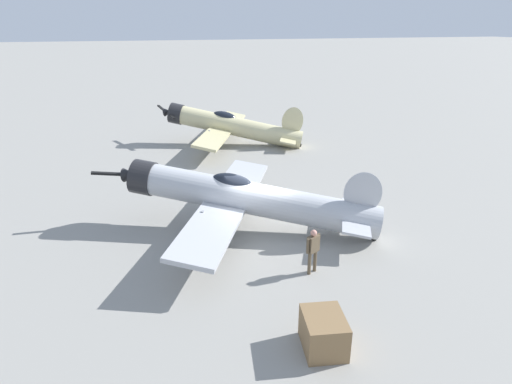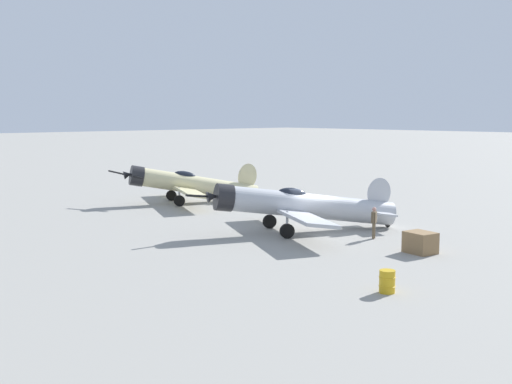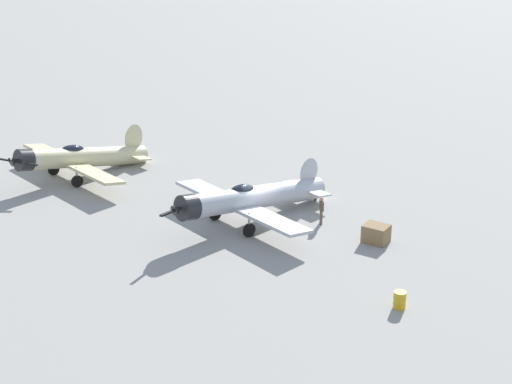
# 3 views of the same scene
# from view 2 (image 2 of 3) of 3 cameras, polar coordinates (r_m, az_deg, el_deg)

# --- Properties ---
(ground_plane) EXTENTS (400.00, 400.00, 0.00)m
(ground_plane) POSITION_cam_2_polar(r_m,az_deg,el_deg) (36.12, 4.79, -3.56)
(ground_plane) COLOR gray
(airplane_foreground) EXTENTS (10.29, 11.55, 3.03)m
(airplane_foreground) POSITION_cam_2_polar(r_m,az_deg,el_deg) (35.70, 4.04, -1.22)
(airplane_foreground) COLOR #B7BABF
(airplane_foreground) RESTS_ON ground_plane
(airplane_mid_apron) EXTENTS (10.52, 9.97, 3.18)m
(airplane_mid_apron) POSITION_cam_2_polar(r_m,az_deg,el_deg) (47.74, -5.88, 0.68)
(airplane_mid_apron) COLOR beige
(airplane_mid_apron) RESTS_ON ground_plane
(ground_crew_mechanic) EXTENTS (0.41, 0.60, 1.70)m
(ground_crew_mechanic) POSITION_cam_2_polar(r_m,az_deg,el_deg) (34.34, 10.57, -2.46)
(ground_crew_mechanic) COLOR brown
(ground_crew_mechanic) RESTS_ON ground_plane
(equipment_crate) EXTENTS (1.53, 1.32, 1.03)m
(equipment_crate) POSITION_cam_2_polar(r_m,az_deg,el_deg) (31.39, 14.56, -4.42)
(equipment_crate) COLOR olive
(equipment_crate) RESTS_ON ground_plane
(fuel_drum) EXTENTS (0.63, 0.63, 0.86)m
(fuel_drum) POSITION_cam_2_polar(r_m,az_deg,el_deg) (24.28, 11.71, -7.89)
(fuel_drum) COLOR gold
(fuel_drum) RESTS_ON ground_plane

